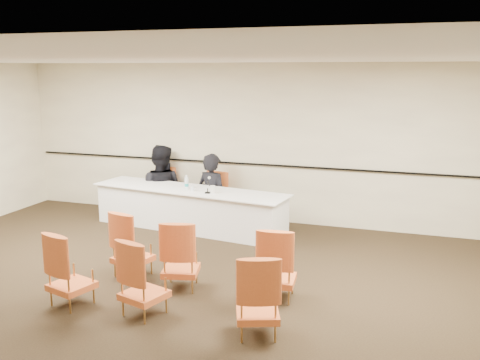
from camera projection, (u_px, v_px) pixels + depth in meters
name	position (u px, v px, depth m)	size (l,w,h in m)	color
floor	(170.00, 303.00, 6.70)	(10.00, 10.00, 0.00)	black
ceiling	(163.00, 58.00, 6.10)	(10.00, 10.00, 0.00)	white
wall_back	(261.00, 143.00, 10.11)	(10.00, 0.04, 3.00)	#F3EABF
wall_rail	(261.00, 164.00, 10.15)	(9.80, 0.04, 0.03)	black
panel_table	(189.00, 209.00, 9.76)	(3.73, 0.86, 0.75)	white
panelist_main	(213.00, 200.00, 10.16)	(0.66, 0.43, 1.81)	black
panelist_main_chair	(212.00, 198.00, 10.16)	(0.50, 0.50, 0.95)	#AE461F
panelist_second	(161.00, 194.00, 10.68)	(0.95, 0.74, 1.96)	black
panelist_second_chair	(161.00, 192.00, 10.67)	(0.50, 0.50, 0.95)	#AE461F
papers	(211.00, 192.00, 9.43)	(0.30, 0.22, 0.00)	white
microphone	(208.00, 186.00, 9.32)	(0.10, 0.20, 0.28)	black
water_bottle	(187.00, 182.00, 9.68)	(0.08, 0.08, 0.25)	teal
drinking_glass	(192.00, 188.00, 9.51)	(0.06, 0.06, 0.10)	silver
coffee_cup	(213.00, 189.00, 9.33)	(0.09, 0.09, 0.14)	silver
aud_chair_front_left	(132.00, 243.00, 7.50)	(0.50, 0.50, 0.95)	#AE461F
aud_chair_front_mid	(181.00, 254.00, 7.07)	(0.50, 0.50, 0.95)	#AE461F
aud_chair_front_right	(277.00, 263.00, 6.75)	(0.50, 0.50, 0.95)	#AE461F
aud_chair_back_left	(71.00, 268.00, 6.56)	(0.50, 0.50, 0.95)	#AE461F
aud_chair_back_mid	(144.00, 277.00, 6.29)	(0.50, 0.50, 0.95)	#AE461F
aud_chair_back_right	(258.00, 294.00, 5.81)	(0.50, 0.50, 0.95)	#AE461F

